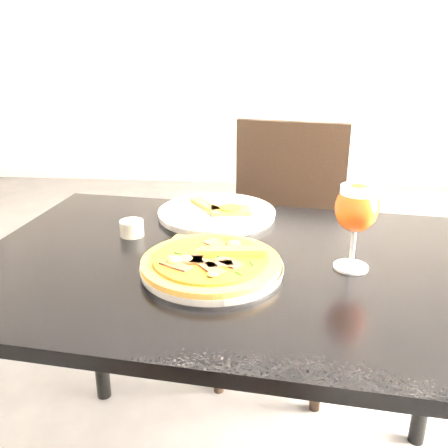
# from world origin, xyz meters

# --- Properties ---
(ground) EXTENTS (6.00, 6.00, 0.00)m
(ground) POSITION_xyz_m (0.00, 0.00, 0.00)
(ground) COLOR #4D4D4F
(ground) RESTS_ON ground
(dining_table) EXTENTS (1.28, 0.93, 0.75)m
(dining_table) POSITION_xyz_m (-0.12, -0.21, 0.66)
(dining_table) COLOR black
(dining_table) RESTS_ON ground
(chair_far) EXTENTS (0.51, 0.51, 0.94)m
(chair_far) POSITION_xyz_m (0.01, 0.46, 0.52)
(chair_far) COLOR black
(chair_far) RESTS_ON ground
(plate_main) EXTENTS (0.34, 0.34, 0.02)m
(plate_main) POSITION_xyz_m (-0.17, -0.26, 0.76)
(plate_main) COLOR silver
(plate_main) RESTS_ON dining_table
(pizza) EXTENTS (0.30, 0.30, 0.03)m
(pizza) POSITION_xyz_m (-0.17, -0.27, 0.78)
(pizza) COLOR olive
(pizza) RESTS_ON plate_main
(plate_second) EXTENTS (0.41, 0.41, 0.02)m
(plate_second) POSITION_xyz_m (-0.19, 0.09, 0.76)
(plate_second) COLOR silver
(plate_second) RESTS_ON dining_table
(crust_scraps) EXTENTS (0.19, 0.15, 0.02)m
(crust_scraps) POSITION_xyz_m (-0.18, 0.09, 0.77)
(crust_scraps) COLOR olive
(crust_scraps) RESTS_ON plate_second
(loose_crust) EXTENTS (0.12, 0.06, 0.01)m
(loose_crust) POSITION_xyz_m (-0.22, -0.11, 0.76)
(loose_crust) COLOR olive
(loose_crust) RESTS_ON dining_table
(sauce_cup) EXTENTS (0.06, 0.06, 0.04)m
(sauce_cup) POSITION_xyz_m (-0.40, -0.08, 0.77)
(sauce_cup) COLOR beige
(sauce_cup) RESTS_ON dining_table
(beer_glass) EXTENTS (0.09, 0.09, 0.19)m
(beer_glass) POSITION_xyz_m (0.13, -0.22, 0.89)
(beer_glass) COLOR silver
(beer_glass) RESTS_ON dining_table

